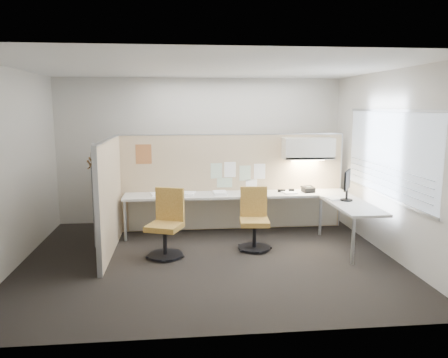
{
  "coord_description": "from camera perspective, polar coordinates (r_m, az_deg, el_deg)",
  "views": [
    {
      "loc": [
        -0.43,
        -6.27,
        2.26
      ],
      "look_at": [
        0.31,
        0.8,
        1.08
      ],
      "focal_mm": 35.0,
      "sensor_mm": 36.0,
      "label": 1
    }
  ],
  "objects": [
    {
      "name": "poster",
      "position": [
        7.9,
        -10.46,
        3.21
      ],
      "size": [
        0.28,
        0.0,
        0.35
      ],
      "primitive_type": "cube",
      "color": "orange",
      "rests_on": "partition_back"
    },
    {
      "name": "monitor",
      "position": [
        7.39,
        15.79,
        -0.56
      ],
      "size": [
        0.26,
        0.43,
        0.5
      ],
      "rotation": [
        0.0,
        0.0,
        1.04
      ],
      "color": "black",
      "rests_on": "desk"
    },
    {
      "name": "paper_stack_3",
      "position": [
        7.9,
        4.34,
        -1.69
      ],
      "size": [
        0.25,
        0.31,
        0.01
      ],
      "primitive_type": "cube",
      "rotation": [
        0.0,
        0.0,
        -0.06
      ],
      "color": "white",
      "rests_on": "desk"
    },
    {
      "name": "paper_stack_2",
      "position": [
        7.68,
        -0.54,
        -1.84
      ],
      "size": [
        0.24,
        0.31,
        0.05
      ],
      "primitive_type": "cube",
      "rotation": [
        0.0,
        0.0,
        0.04
      ],
      "color": "white",
      "rests_on": "desk"
    },
    {
      "name": "floor",
      "position": [
        6.68,
        -1.97,
        -10.37
      ],
      "size": [
        5.5,
        4.5,
        0.01
      ],
      "primitive_type": "cube",
      "color": "black",
      "rests_on": "ground"
    },
    {
      "name": "wall_left",
      "position": [
        6.74,
        -26.06,
        1.16
      ],
      "size": [
        0.02,
        4.5,
        2.8
      ],
      "primitive_type": "cube",
      "color": "beige",
      "rests_on": "ground"
    },
    {
      "name": "overhead_bin",
      "position": [
        8.04,
        10.93,
        3.94
      ],
      "size": [
        0.9,
        0.36,
        0.38
      ],
      "primitive_type": "cube",
      "color": "beige",
      "rests_on": "partition_back"
    },
    {
      "name": "wall_right",
      "position": [
        7.08,
        20.77,
        1.87
      ],
      "size": [
        0.02,
        4.5,
        2.8
      ],
      "primitive_type": "cube",
      "color": "beige",
      "rests_on": "ground"
    },
    {
      "name": "tape_dispenser",
      "position": [
        7.97,
        8.8,
        -1.5
      ],
      "size": [
        0.11,
        0.08,
        0.06
      ],
      "primitive_type": "cube",
      "rotation": [
        0.0,
        0.0,
        -0.21
      ],
      "color": "black",
      "rests_on": "desk"
    },
    {
      "name": "chair_left",
      "position": [
        6.72,
        -7.52,
        -6.03
      ],
      "size": [
        0.62,
        0.63,
        1.02
      ],
      "rotation": [
        0.0,
        0.0,
        -0.37
      ],
      "color": "black",
      "rests_on": "floor"
    },
    {
      "name": "coat_hook",
      "position": [
        6.1,
        -16.82,
        1.04
      ],
      "size": [
        0.18,
        0.47,
        1.41
      ],
      "color": "silver",
      "rests_on": "partition_left"
    },
    {
      "name": "pinned_papers",
      "position": [
        8.0,
        1.71,
        0.64
      ],
      "size": [
        1.01,
        0.0,
        0.47
      ],
      "color": "#8CBF8C",
      "rests_on": "partition_back"
    },
    {
      "name": "paper_stack_0",
      "position": [
        7.73,
        -8.64,
        -1.96
      ],
      "size": [
        0.29,
        0.34,
        0.03
      ],
      "primitive_type": "cube",
      "rotation": [
        0.0,
        0.0,
        0.22
      ],
      "color": "white",
      "rests_on": "desk"
    },
    {
      "name": "paper_stack_5",
      "position": [
        7.53,
        14.04,
        -2.45
      ],
      "size": [
        0.28,
        0.34,
        0.02
      ],
      "primitive_type": "cube",
      "rotation": [
        0.0,
        0.0,
        0.18
      ],
      "color": "white",
      "rests_on": "desk"
    },
    {
      "name": "phone",
      "position": [
        8.01,
        10.91,
        -1.34
      ],
      "size": [
        0.24,
        0.22,
        0.12
      ],
      "rotation": [
        0.0,
        0.0,
        0.17
      ],
      "color": "black",
      "rests_on": "desk"
    },
    {
      "name": "paper_stack_4",
      "position": [
        7.91,
        8.42,
        -1.71
      ],
      "size": [
        0.28,
        0.34,
        0.02
      ],
      "primitive_type": "cube",
      "rotation": [
        0.0,
        0.0,
        0.19
      ],
      "color": "white",
      "rests_on": "desk"
    },
    {
      "name": "partition_left",
      "position": [
        6.99,
        -14.67,
        -2.28
      ],
      "size": [
        0.06,
        2.2,
        1.75
      ],
      "primitive_type": "cube",
      "color": "tan",
      "rests_on": "floor"
    },
    {
      "name": "wall_back",
      "position": [
        8.57,
        -3.07,
        3.69
      ],
      "size": [
        5.5,
        0.02,
        2.8
      ],
      "primitive_type": "cube",
      "color": "beige",
      "rests_on": "ground"
    },
    {
      "name": "window_pane",
      "position": [
        7.05,
        20.66,
        3.07
      ],
      "size": [
        0.01,
        2.8,
        1.3
      ],
      "primitive_type": "cube",
      "color": "#9EA9B8",
      "rests_on": "wall_right"
    },
    {
      "name": "stapler",
      "position": [
        7.95,
        7.52,
        -1.53
      ],
      "size": [
        0.15,
        0.07,
        0.05
      ],
      "primitive_type": "cube",
      "rotation": [
        0.0,
        0.0,
        -0.23
      ],
      "color": "black",
      "rests_on": "desk"
    },
    {
      "name": "desk",
      "position": [
        7.7,
        4.35,
        -3.0
      ],
      "size": [
        4.0,
        2.07,
        0.73
      ],
      "color": "beige",
      "rests_on": "floor"
    },
    {
      "name": "chair_right",
      "position": [
        7.03,
        3.96,
        -5.47
      ],
      "size": [
        0.51,
        0.52,
        0.97
      ],
      "rotation": [
        0.0,
        0.0,
        -0.09
      ],
      "color": "black",
      "rests_on": "floor"
    },
    {
      "name": "paper_stack_1",
      "position": [
        7.76,
        -4.67,
        -1.86
      ],
      "size": [
        0.29,
        0.34,
        0.02
      ],
      "primitive_type": "cube",
      "rotation": [
        0.0,
        0.0,
        -0.2
      ],
      "color": "white",
      "rests_on": "desk"
    },
    {
      "name": "wall_front",
      "position": [
        4.13,
        0.1,
        -2.56
      ],
      "size": [
        5.5,
        0.02,
        2.8
      ],
      "primitive_type": "cube",
      "color": "beige",
      "rests_on": "ground"
    },
    {
      "name": "ceiling",
      "position": [
        6.31,
        -2.12,
        14.41
      ],
      "size": [
        5.5,
        4.5,
        0.01
      ],
      "primitive_type": "cube",
      "color": "white",
      "rests_on": "wall_back"
    },
    {
      "name": "partition_back",
      "position": [
        8.05,
        1.11,
        -0.45
      ],
      "size": [
        4.1,
        0.06,
        1.75
      ],
      "primitive_type": "cube",
      "color": "tan",
      "rests_on": "floor"
    },
    {
      "name": "task_light_strip",
      "position": [
        8.06,
        10.88,
        2.45
      ],
      "size": [
        0.6,
        0.06,
        0.02
      ],
      "primitive_type": "cube",
      "color": "#FFEABF",
      "rests_on": "overhead_bin"
    }
  ]
}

